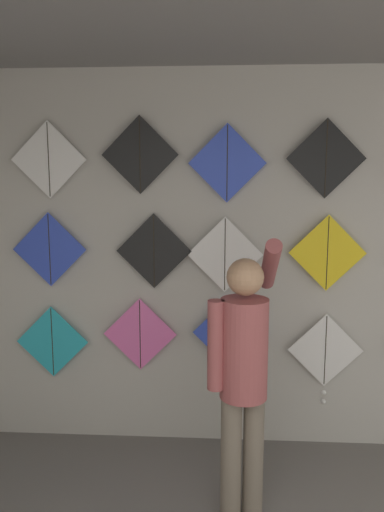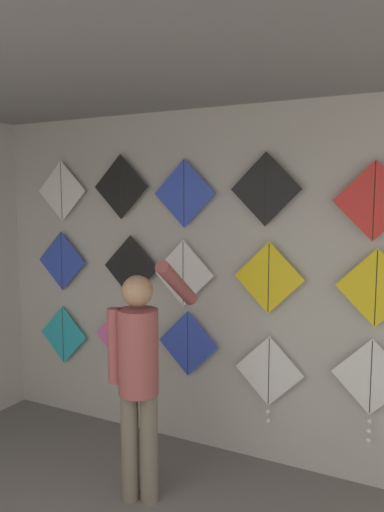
{
  "view_description": "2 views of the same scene",
  "coord_description": "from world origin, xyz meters",
  "px_view_note": "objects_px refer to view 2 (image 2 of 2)",
  "views": [
    {
      "loc": [
        -0.1,
        -0.33,
        2.03
      ],
      "look_at": [
        -0.3,
        3.01,
        1.5
      ],
      "focal_mm": 35.0,
      "sensor_mm": 36.0,
      "label": 1
    },
    {
      "loc": [
        1.84,
        -0.32,
        2.1
      ],
      "look_at": [
        0.13,
        3.01,
        1.66
      ],
      "focal_mm": 35.0,
      "sensor_mm": 36.0,
      "label": 2
    }
  ],
  "objects_px": {
    "kite_6": "(131,267)",
    "kite_12": "(184,194)",
    "kite_9": "(376,288)",
    "kite_11": "(121,187)",
    "kite_7": "(183,273)",
    "kite_10": "(62,191)",
    "kite_5": "(62,261)",
    "kite_2": "(188,344)",
    "kite_4": "(371,382)",
    "kite_0": "(63,335)",
    "kite_8": "(269,278)",
    "shopkeeper": "(139,367)",
    "kite_14": "(374,201)",
    "kite_13": "(266,189)",
    "kite_3": "(269,374)",
    "kite_1": "(121,336)"
  },
  "relations": [
    {
      "from": "kite_14",
      "to": "kite_13",
      "type": "bearing_deg",
      "value": 180.0
    },
    {
      "from": "shopkeeper",
      "to": "kite_0",
      "type": "bearing_deg",
      "value": 133.72
    },
    {
      "from": "kite_0",
      "to": "kite_8",
      "type": "height_order",
      "value": "kite_8"
    },
    {
      "from": "kite_10",
      "to": "kite_14",
      "type": "distance_m",
      "value": 2.74
    },
    {
      "from": "kite_0",
      "to": "kite_5",
      "type": "relative_size",
      "value": 1.0
    },
    {
      "from": "kite_7",
      "to": "kite_12",
      "type": "relative_size",
      "value": 1.0
    },
    {
      "from": "kite_0",
      "to": "kite_10",
      "type": "bearing_deg",
      "value": 0.0
    },
    {
      "from": "kite_7",
      "to": "kite_1",
      "type": "bearing_deg",
      "value": 180.0
    },
    {
      "from": "kite_7",
      "to": "kite_12",
      "type": "xyz_separation_m",
      "value": [
        0.01,
        0.0,
        0.65
      ]
    },
    {
      "from": "kite_5",
      "to": "kite_11",
      "type": "distance_m",
      "value": 0.97
    },
    {
      "from": "kite_4",
      "to": "kite_14",
      "type": "relative_size",
      "value": 1.38
    },
    {
      "from": "kite_3",
      "to": "kite_14",
      "type": "distance_m",
      "value": 1.52
    },
    {
      "from": "kite_2",
      "to": "kite_5",
      "type": "xyz_separation_m",
      "value": [
        -1.34,
        0.0,
        0.61
      ]
    },
    {
      "from": "shopkeeper",
      "to": "kite_11",
      "type": "bearing_deg",
      "value": 114.97
    },
    {
      "from": "kite_7",
      "to": "kite_11",
      "type": "height_order",
      "value": "kite_11"
    },
    {
      "from": "kite_2",
      "to": "kite_10",
      "type": "height_order",
      "value": "kite_10"
    },
    {
      "from": "shopkeeper",
      "to": "kite_7",
      "type": "distance_m",
      "value": 0.99
    },
    {
      "from": "kite_1",
      "to": "kite_6",
      "type": "xyz_separation_m",
      "value": [
        0.11,
        0.0,
        0.64
      ]
    },
    {
      "from": "kite_6",
      "to": "kite_10",
      "type": "relative_size",
      "value": 1.0
    },
    {
      "from": "kite_8",
      "to": "kite_12",
      "type": "xyz_separation_m",
      "value": [
        -0.72,
        0.0,
        0.64
      ]
    },
    {
      "from": "kite_4",
      "to": "kite_14",
      "type": "xyz_separation_m",
      "value": [
        -0.03,
        0.0,
        1.27
      ]
    },
    {
      "from": "kite_8",
      "to": "kite_0",
      "type": "bearing_deg",
      "value": 180.0
    },
    {
      "from": "kite_1",
      "to": "kite_4",
      "type": "xyz_separation_m",
      "value": [
        2.13,
        -0.0,
        -0.06
      ]
    },
    {
      "from": "kite_7",
      "to": "kite_9",
      "type": "xyz_separation_m",
      "value": [
        1.5,
        0.0,
        0.01
      ]
    },
    {
      "from": "kite_11",
      "to": "kite_13",
      "type": "xyz_separation_m",
      "value": [
        1.31,
        0.0,
        -0.03
      ]
    },
    {
      "from": "kite_0",
      "to": "kite_2",
      "type": "distance_m",
      "value": 1.35
    },
    {
      "from": "kite_7",
      "to": "kite_13",
      "type": "bearing_deg",
      "value": 0.0
    },
    {
      "from": "shopkeeper",
      "to": "kite_3",
      "type": "distance_m",
      "value": 1.07
    },
    {
      "from": "kite_10",
      "to": "kite_11",
      "type": "distance_m",
      "value": 0.66
    },
    {
      "from": "kite_5",
      "to": "kite_7",
      "type": "bearing_deg",
      "value": 0.0
    },
    {
      "from": "kite_2",
      "to": "kite_5",
      "type": "height_order",
      "value": "kite_5"
    },
    {
      "from": "shopkeeper",
      "to": "kite_8",
      "type": "height_order",
      "value": "kite_8"
    },
    {
      "from": "kite_5",
      "to": "kite_9",
      "type": "relative_size",
      "value": 1.0
    },
    {
      "from": "kite_3",
      "to": "kite_8",
      "type": "distance_m",
      "value": 0.75
    },
    {
      "from": "kite_10",
      "to": "kite_4",
      "type": "bearing_deg",
      "value": -0.02
    },
    {
      "from": "kite_0",
      "to": "kite_7",
      "type": "bearing_deg",
      "value": 0.0
    },
    {
      "from": "kite_3",
      "to": "kite_11",
      "type": "bearing_deg",
      "value": 179.97
    },
    {
      "from": "kite_5",
      "to": "kite_14",
      "type": "bearing_deg",
      "value": 0.0
    },
    {
      "from": "kite_8",
      "to": "kite_13",
      "type": "xyz_separation_m",
      "value": [
        -0.04,
        0.0,
        0.67
      ]
    },
    {
      "from": "shopkeeper",
      "to": "kite_14",
      "type": "relative_size",
      "value": 3.05
    },
    {
      "from": "kite_11",
      "to": "kite_4",
      "type": "bearing_deg",
      "value": -0.03
    },
    {
      "from": "kite_9",
      "to": "kite_11",
      "type": "relative_size",
      "value": 1.0
    },
    {
      "from": "kite_10",
      "to": "kite_12",
      "type": "distance_m",
      "value": 1.28
    },
    {
      "from": "kite_2",
      "to": "kite_3",
      "type": "bearing_deg",
      "value": -0.06
    },
    {
      "from": "kite_5",
      "to": "kite_9",
      "type": "height_order",
      "value": "kite_5"
    },
    {
      "from": "kite_7",
      "to": "shopkeeper",
      "type": "bearing_deg",
      "value": -82.59
    },
    {
      "from": "kite_2",
      "to": "kite_4",
      "type": "distance_m",
      "value": 1.46
    },
    {
      "from": "shopkeeper",
      "to": "kite_9",
      "type": "distance_m",
      "value": 1.71
    },
    {
      "from": "kite_6",
      "to": "kite_12",
      "type": "relative_size",
      "value": 1.0
    },
    {
      "from": "kite_9",
      "to": "kite_10",
      "type": "height_order",
      "value": "kite_10"
    }
  ]
}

